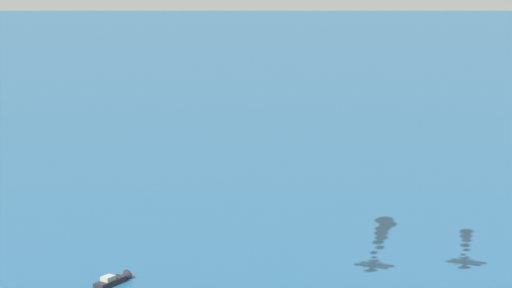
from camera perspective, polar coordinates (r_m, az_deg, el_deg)
The scene contains 1 object.
motorboat_outer_ring_d at distance 191.47m, azimuth -7.66°, elevation -7.30°, with size 6.45×8.14×2.43m.
Camera 1 is at (6.08, 149.39, 59.07)m, focal length 74.10 mm.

